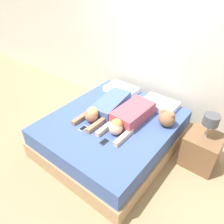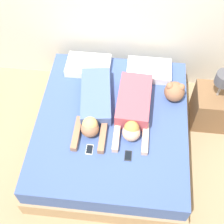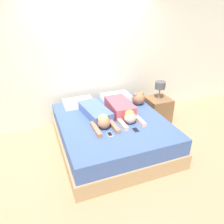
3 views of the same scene
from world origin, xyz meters
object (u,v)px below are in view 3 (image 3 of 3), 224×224
bed (112,133)px  cell_phone_left (110,134)px  pillow_head_right (116,97)px  person_right (122,109)px  plush_toy (138,98)px  nightstand (158,108)px  pillow_head_left (79,103)px  person_left (97,114)px  cell_phone_right (136,130)px

bed → cell_phone_left: (-0.21, -0.44, 0.28)m
pillow_head_right → person_right: 0.70m
bed → plush_toy: bearing=29.2°
bed → cell_phone_left: 0.56m
bed → nightstand: nightstand is taller
pillow_head_left → person_left: 0.70m
person_left → cell_phone_left: (0.02, -0.56, -0.08)m
pillow_head_left → cell_phone_right: pillow_head_left is taller
person_left → nightstand: 1.61m
plush_toy → cell_phone_left: bearing=-137.8°
pillow_head_left → person_right: person_right is taller
pillow_head_left → cell_phone_left: (0.20, -1.24, -0.05)m
pillow_head_right → plush_toy: 0.52m
pillow_head_left → cell_phone_right: (0.63, -1.27, -0.05)m
bed → person_right: person_right is taller
cell_phone_left → plush_toy: plush_toy is taller
pillow_head_left → nightstand: nightstand is taller
person_left → cell_phone_right: bearing=-52.4°
pillow_head_left → plush_toy: size_ratio=2.21×
person_right → cell_phone_left: size_ratio=8.12×
pillow_head_right → cell_phone_right: size_ratio=4.58×
pillow_head_left → person_right: (0.65, -0.68, 0.05)m
pillow_head_right → person_right: person_right is taller
pillow_head_left → cell_phone_right: size_ratio=4.58×
cell_phone_right → cell_phone_left: bearing=176.0°
pillow_head_left → cell_phone_left: bearing=-80.8°
person_left → person_right: 0.47m
person_left → nightstand: size_ratio=1.27×
pillow_head_right → nightstand: 0.98m
plush_toy → person_right: bearing=-149.4°
cell_phone_left → cell_phone_right: same height
pillow_head_right → plush_toy: bearing=-51.1°
plush_toy → nightstand: bearing=12.9°
pillow_head_right → cell_phone_right: bearing=-97.9°
bed → person_left: 0.45m
bed → plush_toy: 0.93m
cell_phone_right → person_left: bearing=127.6°
person_left → nightstand: nightstand is taller
person_left → person_right: (0.47, -0.01, 0.02)m
person_right → plush_toy: 0.56m
pillow_head_left → nightstand: bearing=-8.9°
pillow_head_left → cell_phone_right: bearing=-63.4°
bed → pillow_head_right: size_ratio=3.64×
cell_phone_left → cell_phone_right: 0.44m
plush_toy → nightstand: size_ratio=0.29×
bed → cell_phone_right: 0.59m
pillow_head_left → person_left: person_left is taller
bed → person_right: size_ratio=2.06×
bed → pillow_head_left: size_ratio=3.64×
person_left → nightstand: (1.52, 0.41, -0.34)m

